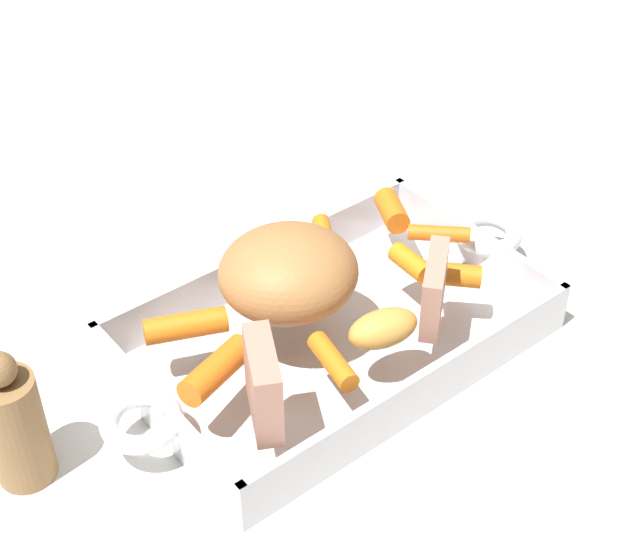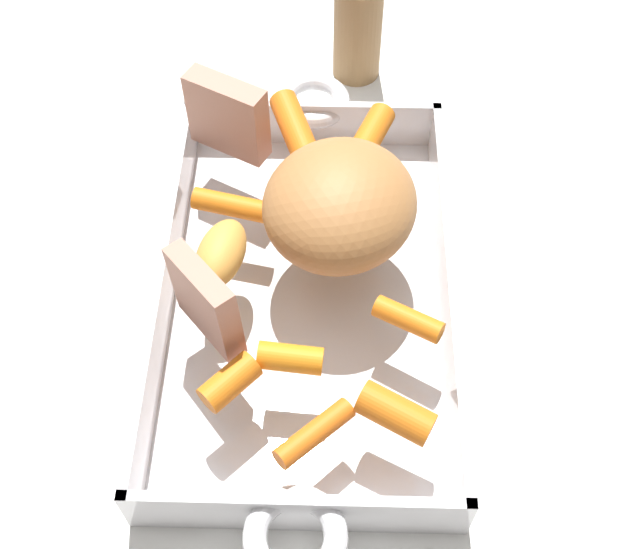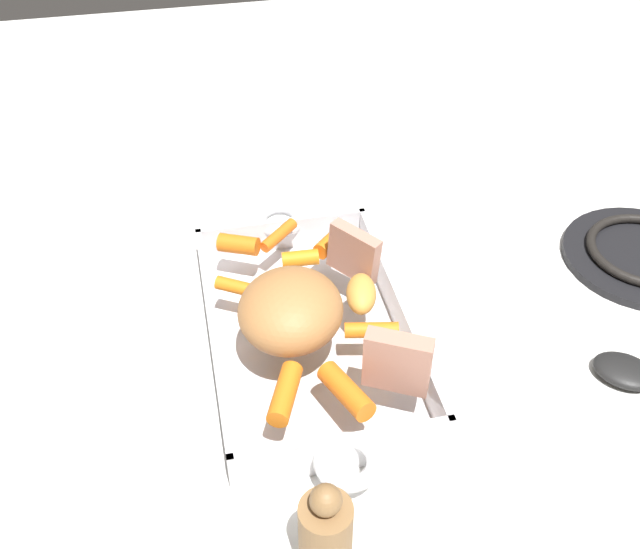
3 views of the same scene
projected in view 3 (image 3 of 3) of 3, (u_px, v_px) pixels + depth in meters
ground_plane at (308, 342)px, 0.85m from camera, size 2.13×2.13×0.00m
roasting_dish at (308, 334)px, 0.84m from camera, size 0.45×0.22×0.05m
pork_roast at (291, 310)px, 0.77m from camera, size 0.15×0.15×0.07m
roast_slice_thin at (354, 253)px, 0.85m from camera, size 0.06×0.06×0.07m
roast_slice_outer at (397, 362)px, 0.72m from camera, size 0.05×0.07×0.07m
baby_carrot_center_right at (300, 258)px, 0.88m from camera, size 0.02×0.05×0.02m
baby_carrot_northwest at (372, 330)px, 0.79m from camera, size 0.03×0.06×0.02m
baby_carrot_center_left at (346, 391)px, 0.72m from camera, size 0.08×0.05×0.03m
baby_carrot_southeast at (279, 235)px, 0.91m from camera, size 0.05×0.05×0.02m
baby_carrot_southwest at (329, 244)px, 0.90m from camera, size 0.04×0.04×0.02m
baby_carrot_northeast at (237, 287)px, 0.84m from camera, size 0.04×0.05×0.02m
baby_carrot_short at (239, 244)px, 0.89m from camera, size 0.04×0.06×0.03m
baby_carrot_long at (285, 393)px, 0.72m from camera, size 0.07×0.05×0.02m
potato_near_roast at (362, 296)px, 0.82m from camera, size 0.07×0.05×0.03m
pepper_mill at (326, 538)px, 0.61m from camera, size 0.05×0.05×0.12m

